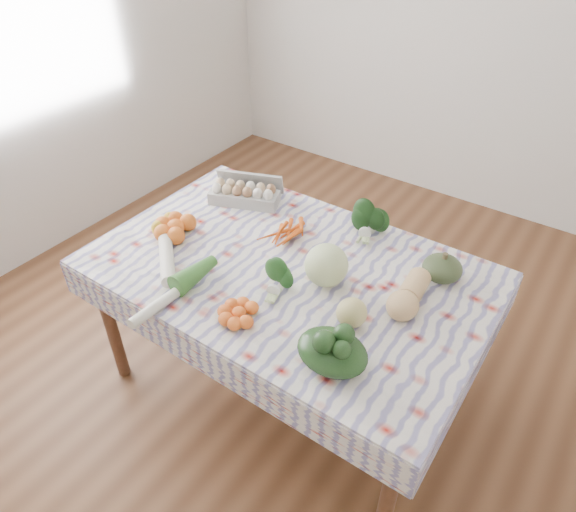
{
  "coord_description": "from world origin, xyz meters",
  "views": [
    {
      "loc": [
        0.97,
        -1.38,
        2.13
      ],
      "look_at": [
        0.0,
        0.0,
        0.82
      ],
      "focal_mm": 32.0,
      "sensor_mm": 36.0,
      "label": 1
    }
  ],
  "objects_px": {
    "cabbage": "(326,265)",
    "butternut_squash": "(409,293)",
    "grapefruit": "(352,313)",
    "kabocha_squash": "(442,268)",
    "egg_carton": "(244,195)",
    "dining_table": "(288,282)"
  },
  "relations": [
    {
      "from": "cabbage",
      "to": "egg_carton",
      "type": "bearing_deg",
      "value": 156.32
    },
    {
      "from": "dining_table",
      "to": "grapefruit",
      "type": "height_order",
      "value": "grapefruit"
    },
    {
      "from": "kabocha_squash",
      "to": "dining_table",
      "type": "bearing_deg",
      "value": -151.78
    },
    {
      "from": "egg_carton",
      "to": "kabocha_squash",
      "type": "distance_m",
      "value": 1.03
    },
    {
      "from": "grapefruit",
      "to": "kabocha_squash",
      "type": "bearing_deg",
      "value": 68.62
    },
    {
      "from": "grapefruit",
      "to": "cabbage",
      "type": "bearing_deg",
      "value": 143.52
    },
    {
      "from": "dining_table",
      "to": "grapefruit",
      "type": "xyz_separation_m",
      "value": [
        0.38,
        -0.14,
        0.14
      ]
    },
    {
      "from": "butternut_squash",
      "to": "kabocha_squash",
      "type": "bearing_deg",
      "value": 74.33
    },
    {
      "from": "egg_carton",
      "to": "kabocha_squash",
      "type": "xyz_separation_m",
      "value": [
        1.03,
        0.01,
        0.01
      ]
    },
    {
      "from": "egg_carton",
      "to": "grapefruit",
      "type": "relative_size",
      "value": 3.0
    },
    {
      "from": "dining_table",
      "to": "butternut_squash",
      "type": "relative_size",
      "value": 6.1
    },
    {
      "from": "dining_table",
      "to": "kabocha_squash",
      "type": "bearing_deg",
      "value": 28.22
    },
    {
      "from": "dining_table",
      "to": "kabocha_squash",
      "type": "relative_size",
      "value": 9.89
    },
    {
      "from": "cabbage",
      "to": "butternut_squash",
      "type": "xyz_separation_m",
      "value": [
        0.33,
        0.07,
        -0.03
      ]
    },
    {
      "from": "dining_table",
      "to": "butternut_squash",
      "type": "height_order",
      "value": "butternut_squash"
    },
    {
      "from": "kabocha_squash",
      "to": "cabbage",
      "type": "relative_size",
      "value": 0.91
    },
    {
      "from": "kabocha_squash",
      "to": "grapefruit",
      "type": "height_order",
      "value": "grapefruit"
    },
    {
      "from": "cabbage",
      "to": "grapefruit",
      "type": "bearing_deg",
      "value": -36.48
    },
    {
      "from": "dining_table",
      "to": "butternut_squash",
      "type": "xyz_separation_m",
      "value": [
        0.51,
        0.07,
        0.14
      ]
    },
    {
      "from": "egg_carton",
      "to": "cabbage",
      "type": "relative_size",
      "value": 1.94
    },
    {
      "from": "dining_table",
      "to": "cabbage",
      "type": "xyz_separation_m",
      "value": [
        0.18,
        0.01,
        0.17
      ]
    },
    {
      "from": "dining_table",
      "to": "butternut_squash",
      "type": "distance_m",
      "value": 0.54
    }
  ]
}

